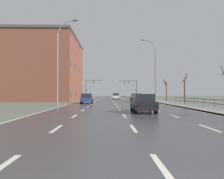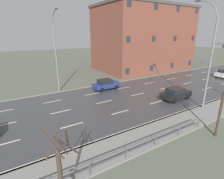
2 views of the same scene
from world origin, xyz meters
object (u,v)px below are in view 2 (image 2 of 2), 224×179
(car_near_right, at_px, (106,84))
(brick_building, at_px, (143,38))
(street_lamp_left_bank, at_px, (56,54))
(traffic_signal_left, at_px, (217,51))
(street_lamp_midground, at_px, (209,59))
(car_distant, at_px, (176,93))

(car_near_right, height_order, brick_building, brick_building)
(street_lamp_left_bank, xyz_separation_m, car_near_right, (3.00, 6.23, -4.59))
(street_lamp_left_bank, relative_size, traffic_signal_left, 1.88)
(street_lamp_midground, height_order, car_near_right, street_lamp_midground)
(brick_building, bearing_deg, car_near_right, -57.36)
(street_lamp_left_bank, distance_m, traffic_signal_left, 40.33)
(street_lamp_midground, height_order, traffic_signal_left, street_lamp_midground)
(car_near_right, bearing_deg, street_lamp_left_bank, -116.97)
(car_distant, relative_size, brick_building, 0.19)
(street_lamp_left_bank, bearing_deg, street_lamp_midground, 38.62)
(car_near_right, bearing_deg, car_distant, 31.41)
(car_distant, relative_size, car_near_right, 1.00)
(car_near_right, xyz_separation_m, brick_building, (-10.20, 15.93, 6.20))
(traffic_signal_left, xyz_separation_m, car_near_right, (2.48, -34.07, -3.09))
(street_lamp_left_bank, relative_size, car_distant, 2.68)
(car_distant, bearing_deg, street_lamp_left_bank, -135.29)
(car_near_right, relative_size, brick_building, 0.19)
(street_lamp_left_bank, distance_m, car_distant, 16.96)
(traffic_signal_left, relative_size, car_near_right, 1.42)
(car_distant, height_order, car_near_right, same)
(street_lamp_left_bank, bearing_deg, traffic_signal_left, 89.26)
(traffic_signal_left, bearing_deg, street_lamp_left_bank, -90.74)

